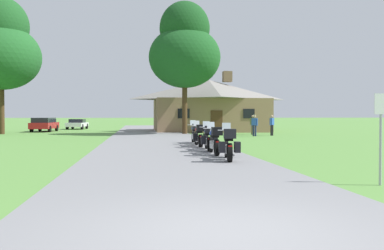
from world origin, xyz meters
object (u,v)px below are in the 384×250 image
object	(u,v)px
bystander_olive_shirt_near_lodge	(253,124)
bystander_blue_shirt_beside_signpost	(272,124)
motorcycle_green_nearest_to_camera	(229,145)
motorcycle_red_fourth_in_row	(199,136)
motorcycle_blue_second_in_row	(214,141)
motorcycle_blue_farthest_in_row	(195,133)
bystander_blue_shirt_by_tree	(255,124)
parked_white_sedan_far_left	(77,124)
metal_signpost_roadside	(381,128)
tree_by_lodge_front	(185,49)
motorcycle_blue_third_in_row	(208,138)
parked_red_suv_far_left	(44,124)
tree_left_far	(1,48)

from	to	relation	value
bystander_olive_shirt_near_lodge	bystander_blue_shirt_beside_signpost	world-z (taller)	same
motorcycle_green_nearest_to_camera	motorcycle_red_fourth_in_row	xyz separation A→B (m)	(-0.08, 6.22, 0.00)
motorcycle_red_fourth_in_row	bystander_blue_shirt_beside_signpost	distance (m)	13.56
motorcycle_green_nearest_to_camera	motorcycle_blue_second_in_row	size ratio (longest dim) A/B	1.00
bystander_blue_shirt_beside_signpost	motorcycle_blue_farthest_in_row	bearing A→B (deg)	8.97
bystander_blue_shirt_by_tree	parked_white_sedan_far_left	bearing A→B (deg)	175.95
motorcycle_green_nearest_to_camera	metal_signpost_roadside	world-z (taller)	metal_signpost_roadside
motorcycle_blue_farthest_in_row	motorcycle_green_nearest_to_camera	bearing A→B (deg)	-89.47
motorcycle_blue_farthest_in_row	tree_by_lodge_front	distance (m)	13.49
motorcycle_blue_third_in_row	bystander_olive_shirt_near_lodge	world-z (taller)	bystander_olive_shirt_near_lodge
tree_by_lodge_front	parked_red_suv_far_left	world-z (taller)	tree_by_lodge_front
bystander_blue_shirt_by_tree	parked_white_sedan_far_left	size ratio (longest dim) A/B	0.39
motorcycle_green_nearest_to_camera	motorcycle_blue_farthest_in_row	size ratio (longest dim) A/B	1.00
metal_signpost_roadside	tree_by_lodge_front	xyz separation A→B (m)	(-1.67, 25.21, 5.96)
motorcycle_blue_farthest_in_row	metal_signpost_roadside	distance (m)	13.76
motorcycle_blue_farthest_in_row	bystander_blue_shirt_by_tree	size ratio (longest dim) A/B	1.24
motorcycle_blue_second_in_row	motorcycle_blue_third_in_row	world-z (taller)	same
tree_left_far	motorcycle_blue_third_in_row	bearing A→B (deg)	-51.76
motorcycle_green_nearest_to_camera	motorcycle_blue_third_in_row	xyz separation A→B (m)	(-0.01, 3.99, 0.00)
motorcycle_blue_third_in_row	parked_white_sedan_far_left	distance (m)	32.61
motorcycle_red_fourth_in_row	parked_white_sedan_far_left	bearing A→B (deg)	110.09
motorcycle_blue_farthest_in_row	motorcycle_blue_third_in_row	bearing A→B (deg)	-89.77
motorcycle_blue_second_in_row	tree_by_lodge_front	bearing A→B (deg)	88.53
motorcycle_green_nearest_to_camera	bystander_olive_shirt_near_lodge	distance (m)	20.36
motorcycle_red_fourth_in_row	bystander_blue_shirt_by_tree	world-z (taller)	bystander_blue_shirt_by_tree
parked_red_suv_far_left	motorcycle_blue_second_in_row	bearing A→B (deg)	-62.15
motorcycle_blue_third_in_row	parked_red_suv_far_left	distance (m)	27.10
bystander_blue_shirt_by_tree	motorcycle_blue_second_in_row	bearing A→B (deg)	-68.14
bystander_blue_shirt_by_tree	metal_signpost_roadside	size ratio (longest dim) A/B	0.79
parked_white_sedan_far_left	parked_red_suv_far_left	bearing A→B (deg)	-103.33
motorcycle_green_nearest_to_camera	tree_left_far	world-z (taller)	tree_left_far
motorcycle_red_fourth_in_row	motorcycle_blue_third_in_row	bearing A→B (deg)	-87.67
bystander_olive_shirt_near_lodge	bystander_blue_shirt_beside_signpost	xyz separation A→B (m)	(1.04, -1.87, 0.00)
bystander_blue_shirt_beside_signpost	metal_signpost_roadside	xyz separation A→B (m)	(-5.12, -22.39, 0.42)
metal_signpost_roadside	motorcycle_blue_third_in_row	bearing A→B (deg)	105.47
bystander_blue_shirt_beside_signpost	metal_signpost_roadside	size ratio (longest dim) A/B	0.78
bystander_blue_shirt_by_tree	parked_red_suv_far_left	distance (m)	21.69
motorcycle_red_fourth_in_row	bystander_olive_shirt_near_lodge	distance (m)	14.64
bystander_blue_shirt_beside_signpost	tree_by_lodge_front	distance (m)	9.73
bystander_blue_shirt_by_tree	tree_left_far	distance (m)	22.75
motorcycle_red_fourth_in_row	motorcycle_blue_farthest_in_row	size ratio (longest dim) A/B	1.00
motorcycle_blue_third_in_row	tree_left_far	xyz separation A→B (m)	(-14.92, 18.94, 6.91)
bystander_blue_shirt_beside_signpost	tree_left_far	world-z (taller)	tree_left_far
motorcycle_blue_third_in_row	parked_red_suv_far_left	world-z (taller)	parked_red_suv_far_left
parked_red_suv_far_left	parked_white_sedan_far_left	distance (m)	7.24
bystander_blue_shirt_beside_signpost	parked_white_sedan_far_left	xyz separation A→B (m)	(-17.93, 17.53, -0.29)
motorcycle_blue_second_in_row	parked_red_suv_far_left	world-z (taller)	parked_red_suv_far_left
motorcycle_red_fourth_in_row	parked_red_suv_far_left	bearing A→B (deg)	120.16
bystander_olive_shirt_near_lodge	tree_by_lodge_front	xyz separation A→B (m)	(-5.74, 0.95, 6.38)
motorcycle_blue_farthest_in_row	parked_white_sedan_far_left	size ratio (longest dim) A/B	0.48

